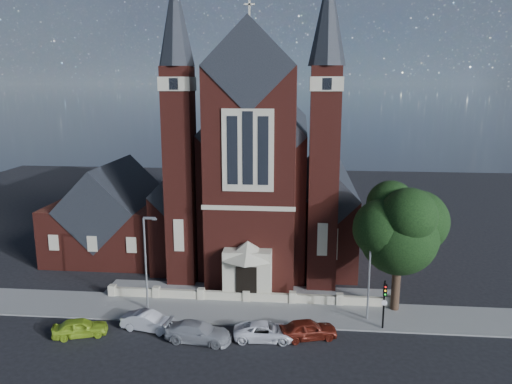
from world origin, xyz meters
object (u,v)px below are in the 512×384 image
parish_hall (114,218)px  street_tree (401,231)px  traffic_signal (384,299)px  car_lime_van (80,327)px  street_lamp_left (146,258)px  street_lamp_right (371,266)px  car_white_suv (265,331)px  church (262,175)px  car_silver_a (149,321)px  car_dark_red (308,329)px  car_silver_b (198,332)px

parish_hall → street_tree: (28.60, -12.29, 2.95)m
traffic_signal → car_lime_van: size_ratio=1.00×
street_lamp_left → street_lamp_right: 18.00m
parish_hall → car_lime_van: (4.28, -18.65, -3.33)m
car_lime_van → car_white_suv: car_lime_van is taller
street_lamp_left → street_lamp_right: size_ratio=1.00×
church → traffic_signal: church is taller
parish_hall → car_silver_a: bearing=-62.1°
street_lamp_right → car_dark_red: street_lamp_right is taller
traffic_signal → car_silver_a: bearing=-174.6°
car_silver_b → car_silver_a: bearing=79.0°
parish_hall → traffic_signal: 31.20m
traffic_signal → car_lime_van: bearing=-172.3°
church → car_silver_a: church is taller
parish_hall → car_white_suv: bearing=-44.6°
street_tree → street_lamp_right: size_ratio=1.32×
car_white_suv → car_dark_red: car_dark_red is taller
street_tree → street_lamp_left: street_tree is taller
street_tree → car_silver_b: (-15.34, -6.30, -6.24)m
street_tree → street_lamp_right: 3.84m
parish_hall → car_silver_b: size_ratio=2.46×
traffic_signal → car_dark_red: bearing=-162.1°
traffic_signal → car_silver_b: bearing=-167.6°
car_silver_b → church: bearing=0.2°
church → car_silver_b: church is taller
traffic_signal → car_white_suv: traffic_signal is taller
street_lamp_left → car_white_suv: (10.00, -3.85, -3.96)m
street_lamp_right → car_lime_van: street_lamp_right is taller
church → street_lamp_left: (-7.91, -18.94, -3.59)m
car_lime_van → car_white_suv: 13.83m
parish_hall → church: bearing=17.2°
street_tree → car_silver_a: bearing=-165.7°
street_lamp_left → street_lamp_right: same height
church → car_silver_a: bearing=-107.2°
parish_hall → car_lime_van: size_ratio=3.05×
church → car_lime_van: 27.39m
car_silver_a → car_silver_b: 4.35m
church → car_dark_red: (5.26, -22.37, -7.45)m
church → car_silver_a: 24.42m
car_lime_van → car_silver_b: 8.98m
traffic_signal → street_lamp_left: bearing=175.2°
car_dark_red → church: bearing=-3.1°
car_silver_a → parish_hall: bearing=38.9°
car_lime_van → car_white_suv: size_ratio=0.87×
parish_hall → street_lamp_right: parish_hall is taller
street_lamp_right → car_silver_b: 14.17m
street_tree → car_silver_b: 17.72m
car_silver_b → street_tree: bearing=-60.8°
car_lime_van → church: bearing=-45.3°
parish_hall → street_lamp_right: 29.62m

